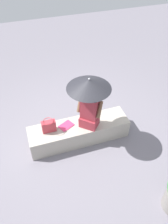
{
  "coord_description": "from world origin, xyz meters",
  "views": [
    {
      "loc": [
        0.88,
        3.01,
        3.67
      ],
      "look_at": [
        -0.1,
        0.03,
        0.76
      ],
      "focal_mm": 36.21,
      "sensor_mm": 36.0,
      "label": 1
    }
  ],
  "objects_px": {
    "parasol": "(89,84)",
    "magazine": "(66,126)",
    "handbag_black": "(49,126)",
    "person_seated": "(90,111)"
  },
  "relations": [
    {
      "from": "parasol",
      "to": "magazine",
      "type": "xyz_separation_m",
      "value": [
        0.41,
        -0.16,
        -1.03
      ]
    },
    {
      "from": "parasol",
      "to": "handbag_black",
      "type": "xyz_separation_m",
      "value": [
        0.75,
        -0.14,
        -0.91
      ]
    },
    {
      "from": "parasol",
      "to": "handbag_black",
      "type": "distance_m",
      "value": 1.19
    },
    {
      "from": "person_seated",
      "to": "magazine",
      "type": "height_order",
      "value": "person_seated"
    },
    {
      "from": "person_seated",
      "to": "handbag_black",
      "type": "bearing_deg",
      "value": -6.63
    },
    {
      "from": "parasol",
      "to": "handbag_black",
      "type": "height_order",
      "value": "parasol"
    },
    {
      "from": "person_seated",
      "to": "magazine",
      "type": "xyz_separation_m",
      "value": [
        0.45,
        -0.11,
        -0.38
      ]
    },
    {
      "from": "parasol",
      "to": "magazine",
      "type": "distance_m",
      "value": 1.12
    },
    {
      "from": "handbag_black",
      "to": "magazine",
      "type": "distance_m",
      "value": 0.37
    },
    {
      "from": "parasol",
      "to": "magazine",
      "type": "height_order",
      "value": "parasol"
    }
  ]
}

